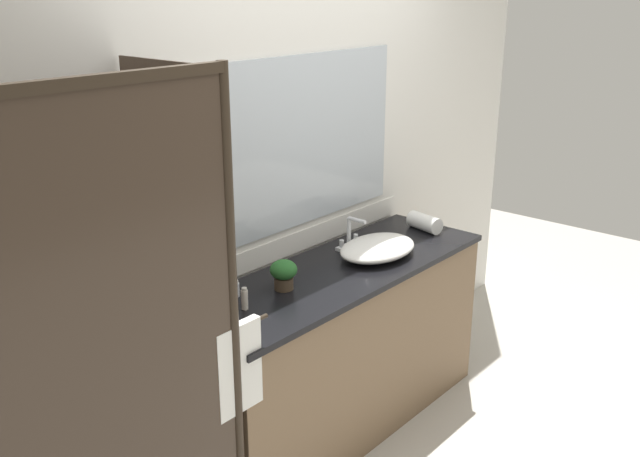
% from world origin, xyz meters
% --- Properties ---
extents(ground_plane, '(8.00, 8.00, 0.00)m').
position_xyz_m(ground_plane, '(0.00, 0.00, 0.00)').
color(ground_plane, '#B7B2A8').
extents(wall_back_with_mirror, '(4.40, 0.06, 2.60)m').
position_xyz_m(wall_back_with_mirror, '(0.00, 0.34, 1.30)').
color(wall_back_with_mirror, silver).
rests_on(wall_back_with_mirror, ground_plane).
extents(vanity_cabinet, '(1.80, 0.58, 0.90)m').
position_xyz_m(vanity_cabinet, '(0.00, 0.01, 0.45)').
color(vanity_cabinet, brown).
rests_on(vanity_cabinet, ground_plane).
extents(shower_enclosure, '(1.20, 0.59, 2.00)m').
position_xyz_m(shower_enclosure, '(-1.27, -0.19, 1.02)').
color(shower_enclosure, '#2D2319').
rests_on(shower_enclosure, ground_plane).
extents(sink_basin, '(0.47, 0.33, 0.09)m').
position_xyz_m(sink_basin, '(0.26, -0.04, 0.94)').
color(sink_basin, white).
rests_on(sink_basin, vanity_cabinet).
extents(faucet, '(0.17, 0.13, 0.17)m').
position_xyz_m(faucet, '(0.26, 0.15, 0.96)').
color(faucet, silver).
rests_on(faucet, vanity_cabinet).
extents(potted_plant, '(0.13, 0.13, 0.14)m').
position_xyz_m(potted_plant, '(-0.36, 0.04, 0.98)').
color(potted_plant, '#473828').
rests_on(potted_plant, vanity_cabinet).
extents(amenity_bottle_shampoo, '(0.03, 0.03, 0.10)m').
position_xyz_m(amenity_bottle_shampoo, '(-0.62, 0.02, 0.95)').
color(amenity_bottle_shampoo, silver).
rests_on(amenity_bottle_shampoo, vanity_cabinet).
extents(amenity_bottle_conditioner, '(0.03, 0.03, 0.08)m').
position_xyz_m(amenity_bottle_conditioner, '(-0.56, 0.15, 0.94)').
color(amenity_bottle_conditioner, silver).
rests_on(amenity_bottle_conditioner, vanity_cabinet).
extents(rolled_towel_near_edge, '(0.13, 0.22, 0.09)m').
position_xyz_m(rolled_towel_near_edge, '(0.76, -0.00, 0.95)').
color(rolled_towel_near_edge, white).
rests_on(rolled_towel_near_edge, vanity_cabinet).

